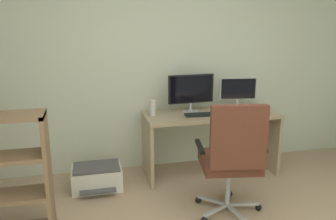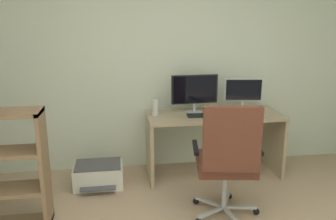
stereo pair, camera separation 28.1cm
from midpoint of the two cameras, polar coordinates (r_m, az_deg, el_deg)
wall_back at (r=4.09m, az=1.78°, el=8.80°), size 4.89×0.10×2.65m
desk at (r=3.97m, az=9.57°, el=-3.27°), size 1.49×0.59×0.72m
monitor_main at (r=3.89m, az=6.46°, el=3.15°), size 0.53×0.18×0.43m
monitor_secondary at (r=4.07m, az=14.19°, el=2.93°), size 0.43×0.18×0.37m
keyboard at (r=3.79m, az=7.89°, el=-0.91°), size 0.35×0.15×0.02m
computer_mouse at (r=3.85m, az=11.61°, el=-0.75°), size 0.07×0.11×0.03m
desktop_speaker at (r=3.79m, az=0.00°, el=0.38°), size 0.07×0.07×0.17m
office_chair at (r=3.04m, az=12.43°, el=-7.64°), size 0.64×0.63×1.09m
printer at (r=3.84m, az=-9.25°, el=-10.46°), size 0.52×0.44×0.25m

